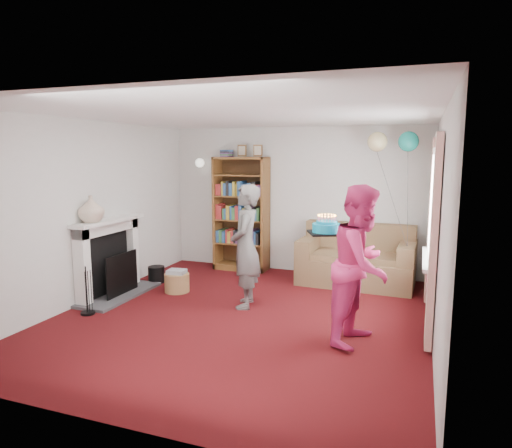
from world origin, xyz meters
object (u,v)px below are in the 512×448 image
at_px(person_striped, 246,246).
at_px(person_magenta, 362,265).
at_px(birthday_cake, 327,228).
at_px(sofa, 357,262).
at_px(bookcase, 242,215).

bearing_deg(person_striped, person_magenta, 52.88).
relative_size(person_magenta, birthday_cake, 4.37).
bearing_deg(sofa, bookcase, 176.02).
height_order(sofa, person_magenta, person_magenta).
relative_size(bookcase, person_magenta, 1.27).
xyz_separation_m(person_magenta, birthday_cake, (-0.45, 0.31, 0.33)).
bearing_deg(person_striped, birthday_cake, 58.16).
height_order(bookcase, sofa, bookcase).
distance_m(sofa, person_magenta, 2.41).
height_order(person_magenta, birthday_cake, person_magenta).
xyz_separation_m(sofa, person_magenta, (0.35, -2.33, 0.52)).
bearing_deg(person_magenta, person_striped, 81.21).
xyz_separation_m(person_striped, birthday_cake, (1.15, -0.36, 0.37)).
relative_size(sofa, person_striped, 1.07).
bearing_deg(person_striped, sofa, 128.60).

